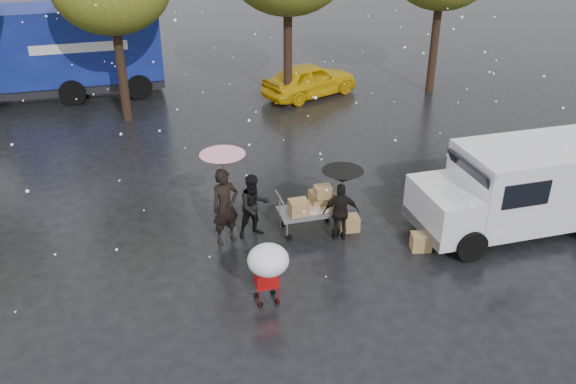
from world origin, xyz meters
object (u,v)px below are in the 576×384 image
object	(u,v)px
shopping_cart	(268,263)
person_black	(341,212)
yellow_taxi	(310,80)
blue_truck	(59,53)
white_van	(521,187)
vendor_cart	(312,205)
person_pink	(225,207)

from	to	relation	value
shopping_cart	person_black	bearing A→B (deg)	41.57
yellow_taxi	blue_truck	bearing A→B (deg)	53.68
shopping_cart	white_van	world-z (taller)	white_van
vendor_cart	blue_truck	xyz separation A→B (m)	(-6.33, 12.46, 1.03)
vendor_cart	white_van	bearing A→B (deg)	-14.62
white_van	vendor_cart	bearing A→B (deg)	165.38
person_pink	shopping_cart	distance (m)	2.73
person_pink	vendor_cart	world-z (taller)	person_pink
person_pink	yellow_taxi	world-z (taller)	person_pink
yellow_taxi	person_pink	bearing A→B (deg)	131.27
person_pink	yellow_taxi	xyz separation A→B (m)	(5.19, 9.75, -0.28)
person_black	shopping_cart	bearing A→B (deg)	54.09
person_black	blue_truck	world-z (taller)	blue_truck
yellow_taxi	shopping_cart	bearing A→B (deg)	138.11
white_van	person_pink	bearing A→B (deg)	169.04
person_pink	person_black	bearing A→B (deg)	-32.20
yellow_taxi	white_van	bearing A→B (deg)	168.85
vendor_cart	white_van	distance (m)	5.10
vendor_cart	shopping_cart	size ratio (longest dim) A/B	1.04
shopping_cart	yellow_taxi	size ratio (longest dim) A/B	0.37
person_black	yellow_taxi	size ratio (longest dim) A/B	0.38
blue_truck	white_van	bearing A→B (deg)	-50.70
vendor_cart	yellow_taxi	bearing A→B (deg)	72.78
person_pink	white_van	distance (m)	7.19
person_black	yellow_taxi	world-z (taller)	person_black
person_pink	blue_truck	world-z (taller)	blue_truck
blue_truck	yellow_taxi	size ratio (longest dim) A/B	2.10
blue_truck	person_pink	bearing A→B (deg)	-71.32
blue_truck	shopping_cart	bearing A→B (deg)	-73.21
vendor_cart	white_van	size ratio (longest dim) A/B	0.31
person_pink	person_black	size ratio (longest dim) A/B	1.28
person_pink	blue_truck	size ratio (longest dim) A/B	0.23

